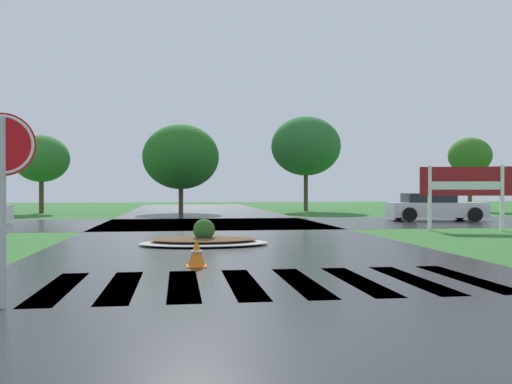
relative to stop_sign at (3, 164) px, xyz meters
name	(u,v)px	position (x,y,z in m)	size (l,w,h in m)	color
ground_plane	(357,373)	(3.51, -2.70, -1.79)	(120.00, 120.00, 0.10)	#2D6628
asphalt_roadway	(234,244)	(3.51, 7.30, -1.74)	(9.25, 80.00, 0.01)	#232628
asphalt_cross_road	(212,224)	(3.51, 16.35, -1.74)	(90.00, 8.32, 0.01)	#232628
crosswalk_stripes	(272,283)	(3.51, 1.33, -1.74)	(6.75, 2.85, 0.01)	white
stop_sign	(3,164)	(0.00, 0.00, 0.00)	(0.76, 0.15, 2.35)	#B2B5BA
estate_billboard	(465,185)	(11.96, 10.96, -0.14)	(2.97, 0.97, 2.28)	white
median_island	(204,240)	(2.74, 7.25, -1.61)	(3.31, 1.99, 0.68)	#9E9B93
car_blue_compact	(434,207)	(13.89, 17.30, -1.13)	(4.53, 2.52, 1.27)	silver
traffic_cone	(196,253)	(2.42, 3.23, -1.49)	(0.36, 0.36, 0.53)	orange
background_treeline	(185,153)	(2.48, 28.67, 2.06)	(41.06, 6.40, 6.39)	#4C3823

